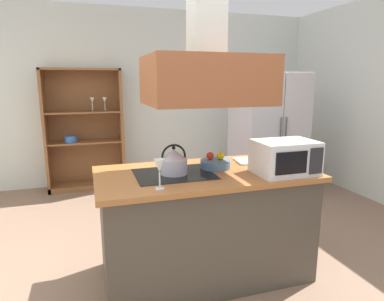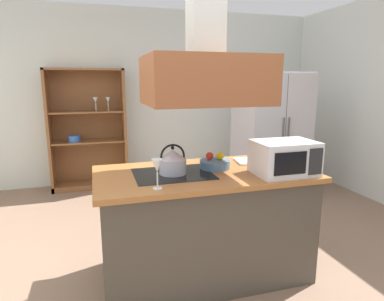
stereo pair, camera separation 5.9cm
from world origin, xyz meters
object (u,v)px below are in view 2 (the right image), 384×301
at_px(dish_cabinet, 88,136).
at_px(cutting_board, 255,161).
at_px(kettle, 173,162).
at_px(refrigerator, 270,135).
at_px(fruit_bowl, 215,163).
at_px(wine_glass_on_counter, 157,167).
at_px(microwave, 284,158).

height_order(dish_cabinet, cutting_board, dish_cabinet).
distance_m(dish_cabinet, kettle, 2.85).
bearing_deg(kettle, dish_cabinet, 103.61).
height_order(refrigerator, cutting_board, refrigerator).
bearing_deg(kettle, fruit_bowl, 10.41).
height_order(refrigerator, kettle, refrigerator).
distance_m(kettle, cutting_board, 0.82).
bearing_deg(fruit_bowl, wine_glass_on_counter, -144.83).
bearing_deg(kettle, refrigerator, 42.99).
distance_m(refrigerator, dish_cabinet, 2.70).
distance_m(microwave, wine_glass_on_counter, 1.01).
xyz_separation_m(wine_glass_on_counter, fruit_bowl, (0.55, 0.39, -0.11)).
distance_m(microwave, fruit_bowl, 0.56).
distance_m(dish_cabinet, wine_glass_on_counter, 3.13).
xyz_separation_m(dish_cabinet, wine_glass_on_counter, (0.49, -3.08, 0.27)).
height_order(kettle, fruit_bowl, kettle).
distance_m(dish_cabinet, cutting_board, 2.98).
relative_size(dish_cabinet, kettle, 7.57).
xyz_separation_m(refrigerator, microwave, (-0.98, -1.93, 0.17)).
height_order(kettle, wine_glass_on_counter, kettle).
bearing_deg(dish_cabinet, wine_glass_on_counter, -81.01).
distance_m(kettle, wine_glass_on_counter, 0.37).
bearing_deg(kettle, microwave, -16.43).
bearing_deg(cutting_board, kettle, -167.74).
height_order(dish_cabinet, microwave, dish_cabinet).
relative_size(kettle, microwave, 0.51).
height_order(refrigerator, wine_glass_on_counter, refrigerator).
bearing_deg(microwave, cutting_board, 94.49).
relative_size(cutting_board, fruit_bowl, 1.37).
relative_size(kettle, fruit_bowl, 0.95).
distance_m(cutting_board, microwave, 0.43).
distance_m(refrigerator, wine_glass_on_counter, 2.83).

